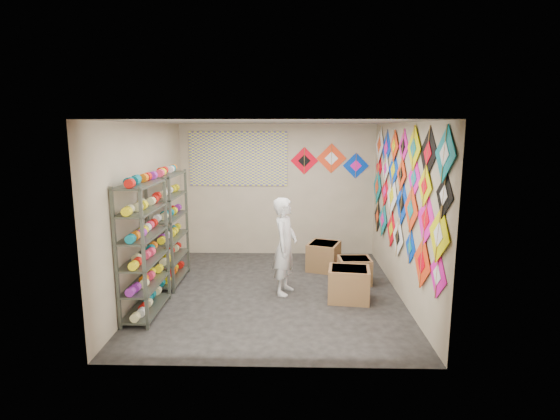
{
  "coord_description": "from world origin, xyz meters",
  "views": [
    {
      "loc": [
        0.26,
        -6.69,
        2.61
      ],
      "look_at": [
        0.1,
        0.3,
        1.3
      ],
      "focal_mm": 28.0,
      "sensor_mm": 36.0,
      "label": 1
    }
  ],
  "objects_px": {
    "carton_b": "(354,271)",
    "carton_c": "(324,256)",
    "shopkeeper": "(285,246)",
    "shelf_rack_front": "(144,249)",
    "carton_a": "(349,284)",
    "shelf_rack_back": "(169,228)"
  },
  "relations": [
    {
      "from": "shopkeeper",
      "to": "carton_a",
      "type": "height_order",
      "value": "shopkeeper"
    },
    {
      "from": "shelf_rack_front",
      "to": "shelf_rack_back",
      "type": "relative_size",
      "value": 1.0
    },
    {
      "from": "carton_b",
      "to": "carton_c",
      "type": "bearing_deg",
      "value": 120.94
    },
    {
      "from": "carton_c",
      "to": "carton_a",
      "type": "bearing_deg",
      "value": -60.15
    },
    {
      "from": "shelf_rack_front",
      "to": "carton_b",
      "type": "xyz_separation_m",
      "value": [
        3.15,
        1.32,
        -0.73
      ]
    },
    {
      "from": "carton_b",
      "to": "carton_c",
      "type": "relative_size",
      "value": 0.91
    },
    {
      "from": "shelf_rack_back",
      "to": "carton_a",
      "type": "xyz_separation_m",
      "value": [
        2.95,
        -0.75,
        -0.69
      ]
    },
    {
      "from": "carton_c",
      "to": "shopkeeper",
      "type": "bearing_deg",
      "value": -101.11
    },
    {
      "from": "shelf_rack_front",
      "to": "shopkeeper",
      "type": "distance_m",
      "value": 2.15
    },
    {
      "from": "carton_a",
      "to": "carton_b",
      "type": "bearing_deg",
      "value": 83.05
    },
    {
      "from": "shelf_rack_front",
      "to": "carton_a",
      "type": "xyz_separation_m",
      "value": [
        2.95,
        0.55,
        -0.69
      ]
    },
    {
      "from": "shelf_rack_front",
      "to": "shelf_rack_back",
      "type": "bearing_deg",
      "value": 90.0
    },
    {
      "from": "shelf_rack_back",
      "to": "shopkeeper",
      "type": "relative_size",
      "value": 1.22
    },
    {
      "from": "shelf_rack_front",
      "to": "carton_b",
      "type": "relative_size",
      "value": 3.54
    },
    {
      "from": "carton_a",
      "to": "shelf_rack_front",
      "type": "bearing_deg",
      "value": -162.04
    },
    {
      "from": "shelf_rack_front",
      "to": "carton_c",
      "type": "xyz_separation_m",
      "value": [
        2.68,
        2.04,
        -0.69
      ]
    },
    {
      "from": "shopkeeper",
      "to": "carton_b",
      "type": "xyz_separation_m",
      "value": [
        1.18,
        0.48,
        -0.56
      ]
    },
    {
      "from": "shopkeeper",
      "to": "carton_c",
      "type": "height_order",
      "value": "shopkeeper"
    },
    {
      "from": "shelf_rack_back",
      "to": "carton_c",
      "type": "relative_size",
      "value": 3.23
    },
    {
      "from": "shelf_rack_front",
      "to": "shopkeeper",
      "type": "xyz_separation_m",
      "value": [
        1.97,
        0.84,
        -0.17
      ]
    },
    {
      "from": "shelf_rack_back",
      "to": "carton_b",
      "type": "xyz_separation_m",
      "value": [
        3.15,
        0.02,
        -0.73
      ]
    },
    {
      "from": "shelf_rack_back",
      "to": "carton_a",
      "type": "bearing_deg",
      "value": -14.24
    }
  ]
}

